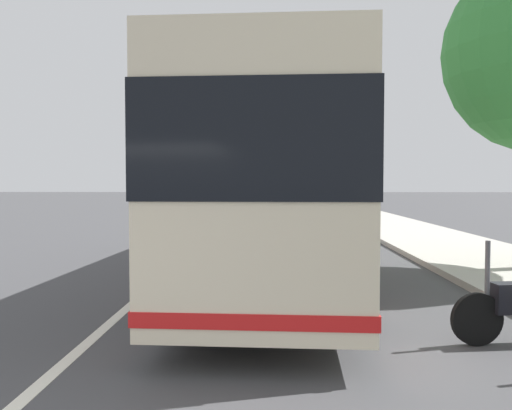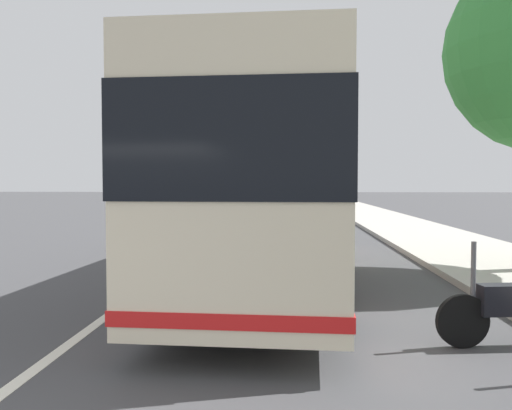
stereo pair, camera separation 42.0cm
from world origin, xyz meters
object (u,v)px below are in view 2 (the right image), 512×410
object	(u,v)px
car_ahead_same_lane	(288,207)
car_far_distant	(230,196)
car_side_street	(226,199)
coach_bus	(272,180)

from	to	relation	value
car_ahead_same_lane	car_far_distant	size ratio (longest dim) A/B	1.06
car_far_distant	car_side_street	xyz separation A→B (m)	(-9.58, -0.80, -0.02)
coach_bus	car_ahead_same_lane	size ratio (longest dim) A/B	2.51
coach_bus	car_side_street	bearing A→B (deg)	11.18
coach_bus	car_side_street	world-z (taller)	coach_bus
car_ahead_same_lane	car_far_distant	bearing A→B (deg)	17.78
coach_bus	car_side_street	distance (m)	28.98
car_far_distant	car_side_street	bearing A→B (deg)	4.68
car_far_distant	car_ahead_same_lane	bearing A→B (deg)	13.35
car_ahead_same_lane	coach_bus	bearing A→B (deg)	-176.88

